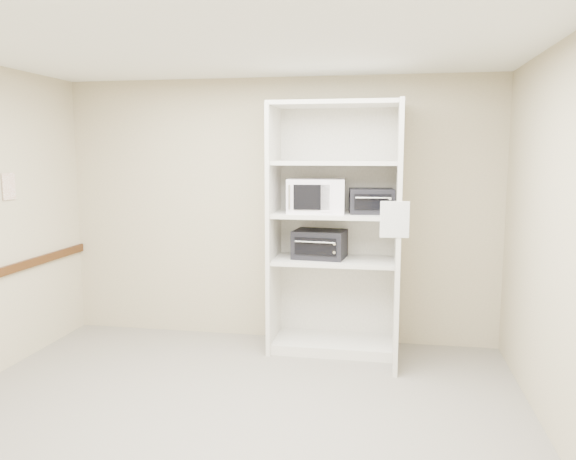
% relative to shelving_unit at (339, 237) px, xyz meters
% --- Properties ---
extents(floor, '(4.50, 4.00, 0.01)m').
position_rel_shelving_unit_xyz_m(floor, '(-0.67, -1.70, -1.13)').
color(floor, slate).
rests_on(floor, ground).
extents(ceiling, '(4.50, 4.00, 0.01)m').
position_rel_shelving_unit_xyz_m(ceiling, '(-0.67, -1.70, 1.57)').
color(ceiling, white).
extents(wall_back, '(4.50, 0.02, 2.70)m').
position_rel_shelving_unit_xyz_m(wall_back, '(-0.67, 0.30, 0.22)').
color(wall_back, '#BBAD8D').
rests_on(wall_back, ground).
extents(wall_front, '(4.50, 0.02, 2.70)m').
position_rel_shelving_unit_xyz_m(wall_front, '(-0.67, -3.70, 0.22)').
color(wall_front, '#BBAD8D').
rests_on(wall_front, ground).
extents(wall_right, '(0.02, 4.00, 2.70)m').
position_rel_shelving_unit_xyz_m(wall_right, '(1.58, -1.70, 0.22)').
color(wall_right, '#BBAD8D').
rests_on(wall_right, ground).
extents(shelving_unit, '(1.24, 0.92, 2.42)m').
position_rel_shelving_unit_xyz_m(shelving_unit, '(0.00, 0.00, 0.00)').
color(shelving_unit, white).
rests_on(shelving_unit, floor).
extents(microwave, '(0.57, 0.45, 0.33)m').
position_rel_shelving_unit_xyz_m(microwave, '(-0.23, 0.01, 0.40)').
color(microwave, white).
rests_on(microwave, shelving_unit).
extents(toaster_oven_upper, '(0.45, 0.35, 0.24)m').
position_rel_shelving_unit_xyz_m(toaster_oven_upper, '(0.30, 0.01, 0.36)').
color(toaster_oven_upper, black).
rests_on(toaster_oven_upper, shelving_unit).
extents(toaster_oven_lower, '(0.53, 0.42, 0.27)m').
position_rel_shelving_unit_xyz_m(toaster_oven_lower, '(-0.19, 0.02, -0.07)').
color(toaster_oven_lower, black).
rests_on(toaster_oven_lower, shelving_unit).
extents(paper_sign, '(0.24, 0.02, 0.30)m').
position_rel_shelving_unit_xyz_m(paper_sign, '(0.52, -0.63, 0.26)').
color(paper_sign, white).
rests_on(paper_sign, shelving_unit).
extents(wall_poster, '(0.01, 0.17, 0.24)m').
position_rel_shelving_unit_xyz_m(wall_poster, '(-2.90, -0.86, 0.51)').
color(wall_poster, white).
rests_on(wall_poster, wall_left).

